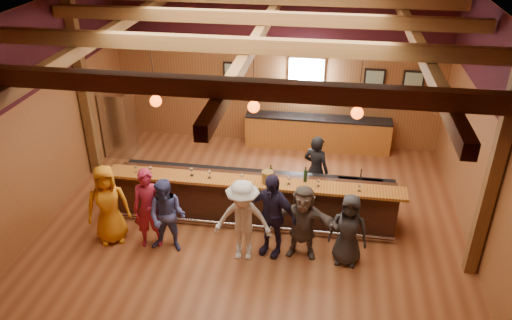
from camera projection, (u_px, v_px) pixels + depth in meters
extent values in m
plane|color=brown|center=(254.00, 220.00, 11.06)|extent=(9.00, 9.00, 0.00)
cube|color=brown|center=(277.00, 66.00, 13.46)|extent=(9.00, 0.04, 4.50)
cube|color=brown|center=(206.00, 255.00, 6.52)|extent=(9.00, 0.04, 4.50)
cube|color=brown|center=(45.00, 114.00, 10.59)|extent=(0.04, 8.00, 4.50)
cube|color=brown|center=(490.00, 143.00, 9.38)|extent=(0.04, 8.00, 4.50)
cube|color=brown|center=(253.00, 13.00, 8.91)|extent=(9.00, 8.00, 0.04)
cube|color=#330D13|center=(278.00, 13.00, 12.77)|extent=(9.00, 0.01, 1.70)
cube|color=#330D13|center=(32.00, 49.00, 9.92)|extent=(0.01, 8.00, 1.70)
cube|color=#330D13|center=(506.00, 72.00, 8.71)|extent=(0.01, 8.00, 1.70)
cube|color=#563618|center=(84.00, 90.00, 11.87)|extent=(0.22, 0.22, 4.50)
cube|color=#563618|center=(495.00, 168.00, 8.53)|extent=(0.22, 0.22, 4.50)
cube|color=#563618|center=(217.00, 87.00, 6.45)|extent=(8.80, 0.20, 0.25)
cube|color=#563618|center=(244.00, 45.00, 8.19)|extent=(8.80, 0.20, 0.25)
cube|color=#563618|center=(261.00, 18.00, 9.92)|extent=(8.80, 0.20, 0.25)
cube|color=#563618|center=(100.00, 37.00, 9.58)|extent=(0.18, 7.80, 0.22)
cube|color=#563618|center=(254.00, 44.00, 9.17)|extent=(0.18, 7.80, 0.22)
cube|color=#563618|center=(422.00, 51.00, 8.77)|extent=(0.18, 7.80, 0.22)
cube|color=black|center=(254.00, 200.00, 10.81)|extent=(6.00, 0.60, 1.05)
cube|color=#98521B|center=(252.00, 182.00, 10.39)|extent=(6.30, 0.50, 0.06)
cube|color=black|center=(257.00, 175.00, 10.95)|extent=(6.00, 0.48, 0.05)
cube|color=black|center=(257.00, 194.00, 11.18)|extent=(6.00, 0.48, 0.90)
cube|color=silver|center=(348.00, 184.00, 10.70)|extent=(0.45, 0.40, 0.14)
cube|color=silver|center=(372.00, 186.00, 10.64)|extent=(0.45, 0.40, 0.14)
cylinder|color=silver|center=(251.00, 225.00, 10.63)|extent=(6.00, 0.06, 0.06)
cube|color=#98521B|center=(317.00, 134.00, 13.91)|extent=(4.00, 0.50, 0.90)
cube|color=black|center=(318.00, 118.00, 13.69)|extent=(4.00, 0.52, 0.05)
cube|color=silver|center=(306.00, 75.00, 13.40)|extent=(0.95, 0.08, 0.95)
cube|color=white|center=(306.00, 76.00, 13.36)|extent=(0.78, 0.01, 0.78)
cube|color=black|center=(233.00, 70.00, 13.64)|extent=(0.55, 0.04, 0.45)
cube|color=silver|center=(233.00, 70.00, 13.62)|extent=(0.45, 0.01, 0.35)
cube|color=black|center=(375.00, 77.00, 13.13)|extent=(0.55, 0.04, 0.45)
cube|color=silver|center=(375.00, 77.00, 13.11)|extent=(0.45, 0.01, 0.35)
cube|color=black|center=(414.00, 79.00, 12.99)|extent=(0.55, 0.04, 0.45)
cube|color=silver|center=(414.00, 79.00, 12.97)|extent=(0.45, 0.01, 0.35)
cube|color=#98521B|center=(262.00, 91.00, 13.74)|extent=(0.60, 0.18, 0.04)
cylinder|color=black|center=(254.00, 86.00, 13.70)|extent=(0.07, 0.07, 0.26)
cylinder|color=black|center=(262.00, 86.00, 13.67)|extent=(0.07, 0.07, 0.26)
cylinder|color=black|center=(269.00, 87.00, 13.64)|extent=(0.07, 0.07, 0.26)
cube|color=#98521B|center=(350.00, 96.00, 13.42)|extent=(0.60, 0.18, 0.04)
cylinder|color=black|center=(343.00, 90.00, 13.37)|extent=(0.07, 0.07, 0.26)
cylinder|color=black|center=(350.00, 91.00, 13.35)|extent=(0.07, 0.07, 0.26)
cylinder|color=black|center=(358.00, 91.00, 13.32)|extent=(0.07, 0.07, 0.26)
cylinder|color=black|center=(153.00, 71.00, 9.74)|extent=(0.01, 0.01, 1.25)
sphere|color=#EC440B|center=(156.00, 101.00, 10.04)|extent=(0.24, 0.24, 0.24)
cylinder|color=black|center=(254.00, 76.00, 9.47)|extent=(0.01, 0.01, 1.25)
sphere|color=#EC440B|center=(254.00, 107.00, 9.77)|extent=(0.24, 0.24, 0.24)
cylinder|color=black|center=(360.00, 82.00, 9.20)|extent=(0.01, 0.01, 1.25)
sphere|color=#EC440B|center=(357.00, 113.00, 9.50)|extent=(0.24, 0.24, 0.24)
cube|color=silver|center=(119.00, 123.00, 13.44)|extent=(0.70, 0.70, 1.80)
imported|color=orange|center=(108.00, 205.00, 10.05)|extent=(1.00, 0.85, 1.73)
imported|color=maroon|center=(149.00, 209.00, 9.91)|extent=(0.71, 0.56, 1.74)
imported|color=#424984|center=(167.00, 216.00, 9.79)|extent=(0.80, 0.64, 1.60)
imported|color=silver|center=(243.00, 221.00, 9.54)|extent=(1.14, 0.68, 1.74)
imported|color=#211B36|center=(271.00, 215.00, 9.66)|extent=(1.14, 0.78, 1.80)
imported|color=#5C5149|center=(303.00, 222.00, 9.65)|extent=(1.49, 0.55, 1.58)
imported|color=#262628|center=(348.00, 230.00, 9.48)|extent=(0.80, 0.58, 1.51)
imported|color=black|center=(316.00, 170.00, 11.33)|extent=(0.73, 0.62, 1.68)
cylinder|color=brown|center=(268.00, 177.00, 10.26)|extent=(0.24, 0.24, 0.26)
cylinder|color=black|center=(271.00, 174.00, 10.36)|extent=(0.08, 0.08, 0.26)
cylinder|color=black|center=(271.00, 167.00, 10.27)|extent=(0.03, 0.03, 0.09)
cylinder|color=black|center=(305.00, 176.00, 10.31)|extent=(0.08, 0.08, 0.26)
cylinder|color=black|center=(306.00, 169.00, 10.22)|extent=(0.03, 0.03, 0.09)
cylinder|color=silver|center=(136.00, 172.00, 10.70)|extent=(0.07, 0.07, 0.01)
cylinder|color=silver|center=(136.00, 170.00, 10.67)|extent=(0.01, 0.01, 0.09)
sphere|color=silver|center=(136.00, 167.00, 10.63)|extent=(0.08, 0.08, 0.08)
cylinder|color=silver|center=(151.00, 174.00, 10.63)|extent=(0.07, 0.07, 0.01)
cylinder|color=silver|center=(150.00, 171.00, 10.60)|extent=(0.01, 0.01, 0.11)
sphere|color=silver|center=(150.00, 168.00, 10.56)|extent=(0.08, 0.08, 0.08)
cylinder|color=silver|center=(192.00, 175.00, 10.57)|extent=(0.08, 0.08, 0.01)
cylinder|color=silver|center=(192.00, 173.00, 10.54)|extent=(0.01, 0.01, 0.11)
sphere|color=silver|center=(191.00, 169.00, 10.50)|extent=(0.09, 0.09, 0.09)
cylinder|color=silver|center=(209.00, 178.00, 10.49)|extent=(0.07, 0.07, 0.01)
cylinder|color=silver|center=(209.00, 175.00, 10.46)|extent=(0.01, 0.01, 0.10)
sphere|color=silver|center=(209.00, 172.00, 10.42)|extent=(0.08, 0.08, 0.08)
cylinder|color=silver|center=(242.00, 181.00, 10.37)|extent=(0.07, 0.07, 0.01)
cylinder|color=silver|center=(242.00, 179.00, 10.35)|extent=(0.01, 0.01, 0.10)
sphere|color=silver|center=(242.00, 175.00, 10.31)|extent=(0.08, 0.08, 0.08)
cylinder|color=silver|center=(289.00, 184.00, 10.26)|extent=(0.07, 0.07, 0.01)
cylinder|color=silver|center=(289.00, 182.00, 10.24)|extent=(0.01, 0.01, 0.10)
sphere|color=silver|center=(289.00, 178.00, 10.20)|extent=(0.08, 0.08, 0.08)
cylinder|color=silver|center=(318.00, 186.00, 10.19)|extent=(0.06, 0.06, 0.01)
cylinder|color=silver|center=(318.00, 184.00, 10.17)|extent=(0.01, 0.01, 0.09)
sphere|color=silver|center=(319.00, 181.00, 10.13)|extent=(0.07, 0.07, 0.07)
cylinder|color=silver|center=(359.00, 191.00, 10.03)|extent=(0.07, 0.07, 0.01)
cylinder|color=silver|center=(359.00, 189.00, 10.00)|extent=(0.01, 0.01, 0.10)
sphere|color=silver|center=(360.00, 185.00, 9.97)|extent=(0.08, 0.08, 0.08)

